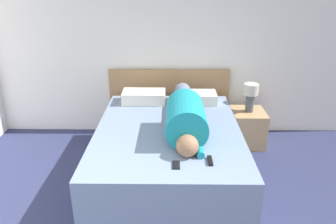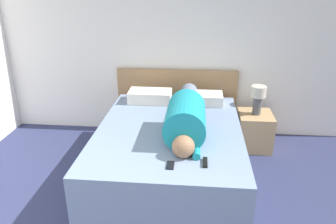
{
  "view_description": "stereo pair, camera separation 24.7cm",
  "coord_description": "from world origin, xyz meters",
  "px_view_note": "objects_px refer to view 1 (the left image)",
  "views": [
    {
      "loc": [
        0.22,
        -0.99,
        2.09
      ],
      "look_at": [
        0.18,
        2.03,
        0.84
      ],
      "focal_mm": 35.0,
      "sensor_mm": 36.0,
      "label": 1
    },
    {
      "loc": [
        0.47,
        -0.97,
        2.09
      ],
      "look_at": [
        0.18,
        2.03,
        0.84
      ],
      "focal_mm": 35.0,
      "sensor_mm": 36.0,
      "label": 2
    }
  ],
  "objects_px": {
    "cell_phone": "(176,165)",
    "nightstand": "(247,128)",
    "bed": "(168,152)",
    "pillow_near_headboard": "(144,97)",
    "table_lamp": "(251,94)",
    "tv_remote": "(210,161)",
    "pillow_second": "(196,98)",
    "person_lying": "(185,115)"
  },
  "relations": [
    {
      "from": "cell_phone",
      "to": "nightstand",
      "type": "bearing_deg",
      "value": 57.75
    },
    {
      "from": "bed",
      "to": "pillow_near_headboard",
      "type": "bearing_deg",
      "value": 112.28
    },
    {
      "from": "bed",
      "to": "table_lamp",
      "type": "xyz_separation_m",
      "value": [
        1.04,
        0.78,
        0.41
      ]
    },
    {
      "from": "bed",
      "to": "table_lamp",
      "type": "bearing_deg",
      "value": 36.74
    },
    {
      "from": "nightstand",
      "to": "table_lamp",
      "type": "xyz_separation_m",
      "value": [
        0.0,
        0.0,
        0.47
      ]
    },
    {
      "from": "tv_remote",
      "to": "pillow_near_headboard",
      "type": "bearing_deg",
      "value": 115.25
    },
    {
      "from": "bed",
      "to": "table_lamp",
      "type": "distance_m",
      "value": 1.37
    },
    {
      "from": "bed",
      "to": "pillow_second",
      "type": "relative_size",
      "value": 3.98
    },
    {
      "from": "person_lying",
      "to": "bed",
      "type": "bearing_deg",
      "value": 166.65
    },
    {
      "from": "bed",
      "to": "table_lamp",
      "type": "height_order",
      "value": "table_lamp"
    },
    {
      "from": "pillow_near_headboard",
      "to": "cell_phone",
      "type": "relative_size",
      "value": 4.18
    },
    {
      "from": "table_lamp",
      "to": "pillow_near_headboard",
      "type": "height_order",
      "value": "table_lamp"
    },
    {
      "from": "table_lamp",
      "to": "person_lying",
      "type": "height_order",
      "value": "person_lying"
    },
    {
      "from": "cell_phone",
      "to": "person_lying",
      "type": "bearing_deg",
      "value": 81.83
    },
    {
      "from": "person_lying",
      "to": "table_lamp",
      "type": "bearing_deg",
      "value": 43.51
    },
    {
      "from": "pillow_near_headboard",
      "to": "tv_remote",
      "type": "height_order",
      "value": "pillow_near_headboard"
    },
    {
      "from": "pillow_second",
      "to": "tv_remote",
      "type": "distance_m",
      "value": 1.47
    },
    {
      "from": "bed",
      "to": "nightstand",
      "type": "xyz_separation_m",
      "value": [
        1.04,
        0.78,
        -0.06
      ]
    },
    {
      "from": "tv_remote",
      "to": "nightstand",
      "type": "bearing_deg",
      "value": 65.45
    },
    {
      "from": "table_lamp",
      "to": "person_lying",
      "type": "distance_m",
      "value": 1.2
    },
    {
      "from": "pillow_near_headboard",
      "to": "cell_phone",
      "type": "xyz_separation_m",
      "value": [
        0.4,
        -1.54,
        -0.07
      ]
    },
    {
      "from": "table_lamp",
      "to": "nightstand",
      "type": "bearing_deg",
      "value": -90.0
    },
    {
      "from": "bed",
      "to": "person_lying",
      "type": "relative_size",
      "value": 1.25
    },
    {
      "from": "nightstand",
      "to": "cell_phone",
      "type": "xyz_separation_m",
      "value": [
        -0.97,
        -1.53,
        0.36
      ]
    },
    {
      "from": "pillow_near_headboard",
      "to": "person_lying",
      "type": "bearing_deg",
      "value": -58.82
    },
    {
      "from": "tv_remote",
      "to": "bed",
      "type": "bearing_deg",
      "value": 118.45
    },
    {
      "from": "pillow_second",
      "to": "cell_phone",
      "type": "relative_size",
      "value": 3.97
    },
    {
      "from": "pillow_near_headboard",
      "to": "tv_remote",
      "type": "bearing_deg",
      "value": -64.75
    },
    {
      "from": "table_lamp",
      "to": "person_lying",
      "type": "xyz_separation_m",
      "value": [
        -0.87,
        -0.82,
        0.05
      ]
    },
    {
      "from": "nightstand",
      "to": "table_lamp",
      "type": "relative_size",
      "value": 1.26
    },
    {
      "from": "pillow_near_headboard",
      "to": "cell_phone",
      "type": "distance_m",
      "value": 1.59
    },
    {
      "from": "nightstand",
      "to": "pillow_second",
      "type": "distance_m",
      "value": 0.81
    },
    {
      "from": "bed",
      "to": "person_lying",
      "type": "height_order",
      "value": "person_lying"
    },
    {
      "from": "bed",
      "to": "tv_remote",
      "type": "bearing_deg",
      "value": -61.55
    },
    {
      "from": "tv_remote",
      "to": "person_lying",
      "type": "bearing_deg",
      "value": 106.76
    },
    {
      "from": "table_lamp",
      "to": "person_lying",
      "type": "bearing_deg",
      "value": -136.49
    },
    {
      "from": "nightstand",
      "to": "cell_phone",
      "type": "bearing_deg",
      "value": -122.25
    },
    {
      "from": "pillow_near_headboard",
      "to": "pillow_second",
      "type": "bearing_deg",
      "value": 0.0
    },
    {
      "from": "tv_remote",
      "to": "cell_phone",
      "type": "distance_m",
      "value": 0.3
    },
    {
      "from": "pillow_second",
      "to": "cell_phone",
      "type": "xyz_separation_m",
      "value": [
        -0.27,
        -1.54,
        -0.06
      ]
    },
    {
      "from": "nightstand",
      "to": "person_lying",
      "type": "relative_size",
      "value": 0.29
    },
    {
      "from": "person_lying",
      "to": "pillow_near_headboard",
      "type": "distance_m",
      "value": 0.97
    }
  ]
}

